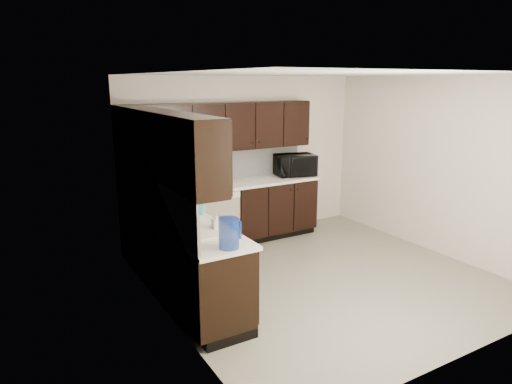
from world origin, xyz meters
TOP-DOWN VIEW (x-y plane):
  - floor at (0.00, 0.00)m, footprint 4.00×4.00m
  - ceiling at (0.00, 0.00)m, footprint 4.00×4.00m
  - wall_back at (0.00, 2.00)m, footprint 4.00×0.02m
  - wall_left at (-2.00, 0.00)m, footprint 0.02×4.00m
  - wall_right at (2.00, 0.00)m, footprint 0.02×4.00m
  - wall_front at (0.00, -2.00)m, footprint 4.00×0.02m
  - lower_cabinets at (-1.01, 1.11)m, footprint 3.00×2.80m
  - countertop at (-1.01, 1.11)m, footprint 3.03×2.83m
  - backsplash at (-1.22, 1.32)m, footprint 3.00×2.80m
  - upper_cabinets at (-1.10, 1.20)m, footprint 3.00×2.80m
  - dishwasher at (-0.70, 1.41)m, footprint 0.58×0.04m
  - sink at (-1.68, -0.01)m, footprint 0.54×0.82m
  - microwave at (0.75, 1.68)m, footprint 0.69×0.55m
  - soap_bottle_a at (-1.53, -0.17)m, footprint 0.08×0.08m
  - soap_bottle_b at (-1.82, 0.05)m, footprint 0.11×0.11m
  - toaster_oven at (-1.75, 1.69)m, footprint 0.41×0.33m
  - storage_bin at (-1.62, 0.50)m, footprint 0.43×0.33m
  - blue_pitcher at (-1.65, -0.70)m, footprint 0.19×0.19m
  - teal_tumbler at (-1.48, 0.37)m, footprint 0.10×0.10m
  - paper_towel_roll at (-1.59, 1.09)m, footprint 0.18×0.18m

SIDE VIEW (x-z plane):
  - floor at x=0.00m, z-range 0.00..0.00m
  - lower_cabinets at x=-1.01m, z-range -0.04..0.86m
  - dishwasher at x=-0.70m, z-range 0.16..0.94m
  - sink at x=-1.68m, z-range 0.67..1.09m
  - countertop at x=-1.01m, z-range 0.90..0.94m
  - storage_bin at x=-1.62m, z-range 0.94..1.10m
  - soap_bottle_a at x=-1.53m, z-range 0.94..1.11m
  - teal_tumbler at x=-1.48m, z-range 0.94..1.12m
  - toaster_oven at x=-1.75m, z-range 0.94..1.17m
  - soap_bottle_b at x=-1.82m, z-range 0.94..1.18m
  - blue_pitcher at x=-1.65m, z-range 0.94..1.22m
  - paper_towel_roll at x=-1.59m, z-range 0.94..1.26m
  - microwave at x=0.75m, z-range 0.94..1.28m
  - backsplash at x=-1.22m, z-range 0.94..1.42m
  - wall_back at x=0.00m, z-range 0.00..2.50m
  - wall_left at x=-2.00m, z-range 0.00..2.50m
  - wall_right at x=2.00m, z-range 0.00..2.50m
  - wall_front at x=0.00m, z-range 0.00..2.50m
  - upper_cabinets at x=-1.10m, z-range 1.42..2.12m
  - ceiling at x=0.00m, z-range 2.50..2.50m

